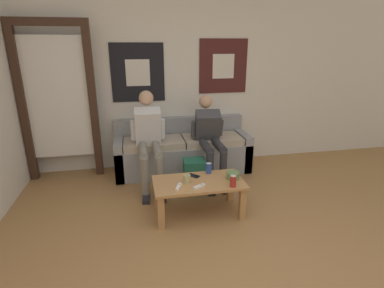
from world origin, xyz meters
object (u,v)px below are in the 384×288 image
person_seated_adult (149,136)px  person_seated_teen (210,135)px  game_controller_near_left (199,186)px  drink_can_blue (209,168)px  game_controller_near_right (179,187)px  couch (183,152)px  backpack (195,176)px  ceramic_bowl (233,175)px  drink_can_red (233,181)px  coffee_table (199,188)px  cell_phone (194,176)px  pillar_candle (187,179)px

person_seated_adult → person_seated_teen: bearing=0.9°
game_controller_near_left → drink_can_blue: bearing=60.7°
game_controller_near_left → game_controller_near_right: size_ratio=0.98×
couch → drink_can_blue: size_ratio=15.91×
person_seated_teen → backpack: size_ratio=2.76×
ceramic_bowl → person_seated_adult: bearing=133.9°
person_seated_adult → ceramic_bowl: size_ratio=8.09×
couch → drink_can_red: (0.30, -1.45, 0.17)m
couch → drink_can_red: couch is taller
person_seated_adult → backpack: (0.55, -0.33, -0.48)m
person_seated_adult → person_seated_teen: size_ratio=1.08×
drink_can_red → game_controller_near_left: drink_can_red is taller
backpack → person_seated_teen: bearing=50.4°
coffee_table → cell_phone: bearing=100.0°
couch → game_controller_near_right: couch is taller
game_controller_near_left → ceramic_bowl: bearing=18.7°
person_seated_teen → game_controller_near_left: bearing=-110.0°
drink_can_blue → backpack: bearing=103.2°
cell_phone → backpack: bearing=76.9°
ceramic_bowl → backpack: bearing=118.9°
backpack → drink_can_red: drink_can_red is taller
ceramic_bowl → cell_phone: 0.45m
drink_can_blue → game_controller_near_right: 0.51m
coffee_table → game_controller_near_left: size_ratio=6.98×
couch → game_controller_near_right: (-0.27, -1.36, 0.12)m
backpack → pillar_candle: pillar_candle is taller
drink_can_blue → game_controller_near_left: bearing=-119.3°
person_seated_adult → cell_phone: (0.45, -0.76, -0.28)m
person_seated_adult → drink_can_red: bearing=-53.6°
pillar_candle → drink_can_blue: 0.36m
person_seated_adult → game_controller_near_left: bearing=-66.8°
backpack → cell_phone: (-0.10, -0.43, 0.20)m
drink_can_blue → couch: bearing=97.1°
person_seated_adult → drink_can_blue: 0.98m
game_controller_near_right → couch: bearing=78.7°
person_seated_adult → game_controller_near_right: person_seated_adult is taller
pillar_candle → drink_can_red: bearing=-22.2°
backpack → drink_can_blue: 0.47m
coffee_table → pillar_candle: size_ratio=10.01×
ceramic_bowl → game_controller_near_left: size_ratio=1.08×
coffee_table → person_seated_adult: person_seated_adult is taller
backpack → ceramic_bowl: 0.70m
couch → game_controller_near_left: (-0.06, -1.40, 0.12)m
person_seated_teen → pillar_candle: (-0.49, -0.92, -0.20)m
pillar_candle → game_controller_near_left: 0.18m
person_seated_teen → person_seated_adult: bearing=-179.1°
couch → cell_phone: size_ratio=13.61×
person_seated_adult → game_controller_near_left: person_seated_adult is taller
coffee_table → drink_can_blue: bearing=50.2°
person_seated_adult → pillar_candle: person_seated_adult is taller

